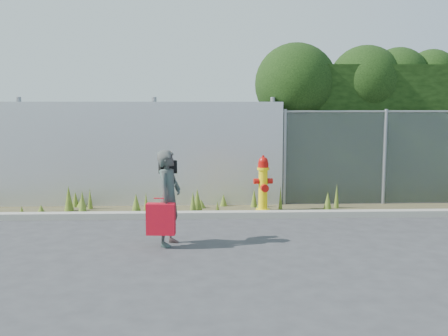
% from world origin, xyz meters
% --- Properties ---
extents(ground, '(80.00, 80.00, 0.00)m').
position_xyz_m(ground, '(0.00, 0.00, 0.00)').
color(ground, '#353537').
rests_on(ground, ground).
extents(curb, '(16.00, 0.22, 0.12)m').
position_xyz_m(curb, '(0.00, 1.80, 0.06)').
color(curb, gray).
rests_on(curb, ground).
extents(weed_strip, '(16.00, 1.30, 0.53)m').
position_xyz_m(weed_strip, '(0.04, 2.42, 0.13)').
color(weed_strip, '#464028').
rests_on(weed_strip, ground).
extents(corrugated_fence, '(8.50, 0.21, 2.30)m').
position_xyz_m(corrugated_fence, '(-3.25, 3.01, 1.10)').
color(corrugated_fence, silver).
rests_on(corrugated_fence, ground).
extents(chainlink_fence, '(6.50, 0.07, 2.05)m').
position_xyz_m(chainlink_fence, '(4.25, 3.00, 1.03)').
color(chainlink_fence, gray).
rests_on(chainlink_fence, ground).
extents(hedge, '(7.71, 2.10, 3.52)m').
position_xyz_m(hedge, '(4.39, 3.98, 2.00)').
color(hedge, black).
rests_on(hedge, ground).
extents(fire_hydrant, '(0.38, 0.34, 1.14)m').
position_xyz_m(fire_hydrant, '(0.52, 2.32, 0.55)').
color(fire_hydrant, yellow).
rests_on(fire_hydrant, ground).
extents(woman, '(0.49, 0.61, 1.45)m').
position_xyz_m(woman, '(-1.19, -0.04, 0.72)').
color(woman, '#10675D').
rests_on(woman, ground).
extents(red_tote_bag, '(0.42, 0.16, 0.55)m').
position_xyz_m(red_tote_bag, '(-1.29, -0.24, 0.44)').
color(red_tote_bag, red).
extents(black_shoulder_bag, '(0.27, 0.11, 0.20)m').
position_xyz_m(black_shoulder_bag, '(-1.21, 0.18, 1.17)').
color(black_shoulder_bag, black).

